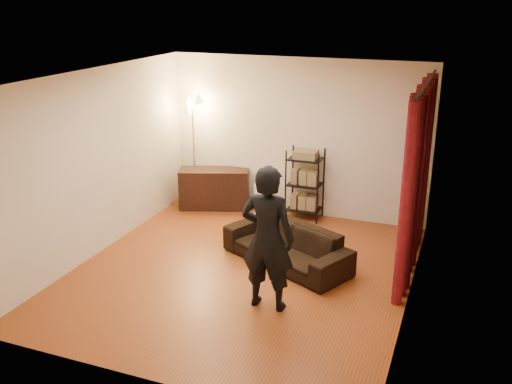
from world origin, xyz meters
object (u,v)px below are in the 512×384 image
at_px(person, 267,238).
at_px(media_cabinet, 214,189).
at_px(floor_lamp, 194,152).
at_px(storage_boxes, 263,198).
at_px(wire_shelf, 305,184).
at_px(sofa, 287,245).

distance_m(person, media_cabinet, 3.61).
bearing_deg(floor_lamp, storage_boxes, 3.59).
height_order(person, floor_lamp, floor_lamp).
relative_size(wire_shelf, floor_lamp, 0.61).
bearing_deg(sofa, storage_boxes, 145.51).
height_order(sofa, wire_shelf, wire_shelf).
distance_m(sofa, storage_boxes, 2.04).
distance_m(sofa, floor_lamp, 2.94).
relative_size(storage_boxes, floor_lamp, 0.26).
bearing_deg(floor_lamp, person, -49.86).
relative_size(person, floor_lamp, 0.91).
bearing_deg(media_cabinet, floor_lamp, 160.83).
distance_m(person, floor_lamp, 3.80).
relative_size(media_cabinet, floor_lamp, 0.62).
bearing_deg(wire_shelf, floor_lamp, -168.08).
relative_size(person, wire_shelf, 1.49).
bearing_deg(wire_shelf, person, -72.69).
height_order(person, media_cabinet, person).
height_order(storage_boxes, floor_lamp, floor_lamp).
bearing_deg(storage_boxes, person, -68.80).
xyz_separation_m(sofa, wire_shelf, (-0.26, 1.77, 0.33)).
bearing_deg(sofa, media_cabinet, 164.36).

